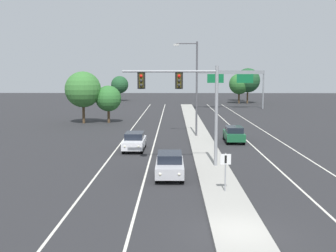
% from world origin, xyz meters
% --- Properties ---
extents(ground_plane, '(260.00, 260.00, 0.00)m').
position_xyz_m(ground_plane, '(0.00, 0.00, 0.00)').
color(ground_plane, '#28282B').
extents(median_island, '(2.40, 110.00, 0.15)m').
position_xyz_m(median_island, '(0.00, 18.00, 0.07)').
color(median_island, '#9E9B93').
rests_on(median_island, ground).
extents(lane_stripe_oncoming_center, '(0.14, 100.00, 0.01)m').
position_xyz_m(lane_stripe_oncoming_center, '(-4.70, 25.00, 0.00)').
color(lane_stripe_oncoming_center, silver).
rests_on(lane_stripe_oncoming_center, ground).
extents(lane_stripe_receding_center, '(0.14, 100.00, 0.01)m').
position_xyz_m(lane_stripe_receding_center, '(4.70, 25.00, 0.00)').
color(lane_stripe_receding_center, silver).
rests_on(lane_stripe_receding_center, ground).
extents(edge_stripe_left, '(0.14, 100.00, 0.01)m').
position_xyz_m(edge_stripe_left, '(-8.00, 25.00, 0.00)').
color(edge_stripe_left, silver).
rests_on(edge_stripe_left, ground).
extents(edge_stripe_right, '(0.14, 100.00, 0.01)m').
position_xyz_m(edge_stripe_right, '(8.00, 25.00, 0.00)').
color(edge_stripe_right, silver).
rests_on(edge_stripe_right, ground).
extents(overhead_signal_mast, '(6.83, 0.44, 7.20)m').
position_xyz_m(overhead_signal_mast, '(-1.87, 12.47, 5.29)').
color(overhead_signal_mast, gray).
rests_on(overhead_signal_mast, median_island).
extents(median_sign_post, '(0.60, 0.10, 2.20)m').
position_xyz_m(median_sign_post, '(0.12, 5.89, 1.59)').
color(median_sign_post, gray).
rests_on(median_sign_post, median_island).
extents(street_lamp_median, '(2.58, 0.28, 10.00)m').
position_xyz_m(street_lamp_median, '(-0.58, 26.95, 5.79)').
color(street_lamp_median, '#4C4C51').
rests_on(street_lamp_median, median_island).
extents(car_oncoming_silver, '(1.84, 4.48, 1.58)m').
position_xyz_m(car_oncoming_silver, '(-3.07, 9.73, 0.82)').
color(car_oncoming_silver, '#B7B7BC').
rests_on(car_oncoming_silver, ground).
extents(car_oncoming_white, '(1.86, 4.48, 1.58)m').
position_xyz_m(car_oncoming_white, '(-6.30, 19.21, 0.82)').
color(car_oncoming_white, silver).
rests_on(car_oncoming_white, ground).
extents(car_receding_green, '(1.92, 4.51, 1.58)m').
position_xyz_m(car_receding_green, '(3.22, 23.74, 0.82)').
color(car_receding_green, '#195633').
rests_on(car_receding_green, ground).
extents(highway_sign_gantry, '(13.28, 0.42, 7.50)m').
position_xyz_m(highway_sign_gantry, '(8.20, 63.37, 6.16)').
color(highway_sign_gantry, gray).
rests_on(highway_sign_gantry, ground).
extents(tree_far_left_c, '(4.34, 4.34, 6.28)m').
position_xyz_m(tree_far_left_c, '(-16.34, 86.23, 4.10)').
color(tree_far_left_c, '#4C3823').
rests_on(tree_far_left_c, ground).
extents(tree_far_left_a, '(4.93, 4.93, 7.13)m').
position_xyz_m(tree_far_left_a, '(-15.23, 39.27, 4.65)').
color(tree_far_left_a, '#4C3823').
rests_on(tree_far_left_a, ground).
extents(tree_far_right_a, '(4.75, 4.75, 6.87)m').
position_xyz_m(tree_far_right_a, '(12.37, 78.08, 4.49)').
color(tree_far_right_a, '#4C3823').
rests_on(tree_far_right_a, ground).
extents(tree_far_left_b, '(3.58, 3.58, 5.18)m').
position_xyz_m(tree_far_left_b, '(-11.87, 39.91, 3.38)').
color(tree_far_left_b, '#4C3823').
rests_on(tree_far_left_b, ground).
extents(tree_far_right_b, '(4.57, 4.57, 6.62)m').
position_xyz_m(tree_far_right_b, '(13.76, 87.26, 4.32)').
color(tree_far_right_b, '#4C3823').
rests_on(tree_far_right_b, ground).
extents(tree_far_right_c, '(5.61, 5.61, 8.11)m').
position_xyz_m(tree_far_right_c, '(14.34, 78.29, 5.30)').
color(tree_far_right_c, '#4C3823').
rests_on(tree_far_right_c, ground).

